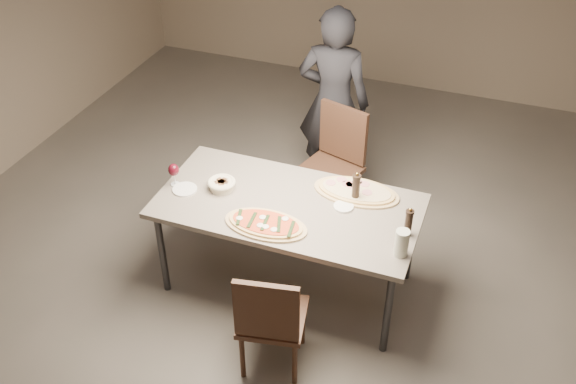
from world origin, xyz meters
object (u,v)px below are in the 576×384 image
(ham_pizza, at_px, (356,191))
(chair_near, at_px, (270,317))
(carafe, at_px, (402,243))
(zucchini_pizza, at_px, (266,224))
(bread_basket, at_px, (222,184))
(dining_table, at_px, (288,210))
(pepper_mill_left, at_px, (356,187))
(diner, at_px, (333,103))
(chair_far, at_px, (334,158))

(ham_pizza, relative_size, chair_near, 0.70)
(ham_pizza, bearing_deg, carafe, -50.38)
(zucchini_pizza, bearing_deg, bread_basket, 127.90)
(dining_table, bearing_deg, bread_basket, -179.91)
(pepper_mill_left, height_order, diner, diner)
(ham_pizza, bearing_deg, chair_near, -102.06)
(dining_table, distance_m, zucchini_pizza, 0.29)
(chair_near, height_order, diner, diner)
(dining_table, relative_size, bread_basket, 9.10)
(chair_far, distance_m, diner, 0.49)
(chair_far, bearing_deg, bread_basket, 77.79)
(pepper_mill_left, relative_size, chair_far, 0.24)
(zucchini_pizza, height_order, carafe, carafe)
(bread_basket, xyz_separation_m, pepper_mill_left, (0.92, 0.20, 0.07))
(zucchini_pizza, relative_size, pepper_mill_left, 2.45)
(zucchini_pizza, relative_size, chair_near, 0.65)
(carafe, bearing_deg, ham_pizza, 129.42)
(carafe, bearing_deg, bread_basket, 169.88)
(bread_basket, bearing_deg, pepper_mill_left, 12.35)
(ham_pizza, xyz_separation_m, bread_basket, (-0.90, -0.28, 0.03))
(ham_pizza, bearing_deg, diner, 115.38)
(diner, bearing_deg, pepper_mill_left, 110.59)
(ham_pizza, relative_size, chair_far, 0.63)
(bread_basket, height_order, chair_far, chair_far)
(zucchini_pizza, height_order, pepper_mill_left, pepper_mill_left)
(dining_table, bearing_deg, pepper_mill_left, 25.48)
(bread_basket, relative_size, chair_far, 0.21)
(bread_basket, xyz_separation_m, chair_far, (0.54, 0.97, -0.26))
(zucchini_pizza, relative_size, bread_basket, 2.85)
(pepper_mill_left, bearing_deg, bread_basket, -167.65)
(pepper_mill_left, relative_size, carafe, 1.25)
(pepper_mill_left, bearing_deg, zucchini_pizza, -134.98)
(chair_far, bearing_deg, zucchini_pizza, 102.48)
(zucchini_pizza, relative_size, chair_far, 0.59)
(pepper_mill_left, bearing_deg, carafe, -46.76)
(pepper_mill_left, distance_m, carafe, 0.60)
(zucchini_pizza, xyz_separation_m, bread_basket, (-0.44, 0.27, 0.03))
(zucchini_pizza, bearing_deg, carafe, -18.20)
(dining_table, bearing_deg, chair_far, 87.30)
(zucchini_pizza, bearing_deg, chair_far, 64.92)
(dining_table, height_order, pepper_mill_left, pepper_mill_left)
(dining_table, height_order, zucchini_pizza, zucchini_pizza)
(ham_pizza, bearing_deg, pepper_mill_left, -79.29)
(zucchini_pizza, relative_size, ham_pizza, 0.93)
(chair_far, xyz_separation_m, diner, (-0.13, 0.36, 0.30))
(ham_pizza, height_order, diner, diner)
(dining_table, distance_m, carafe, 0.88)
(carafe, relative_size, chair_far, 0.19)
(dining_table, xyz_separation_m, zucchini_pizza, (-0.05, -0.27, 0.07))
(dining_table, bearing_deg, chair_near, -77.44)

